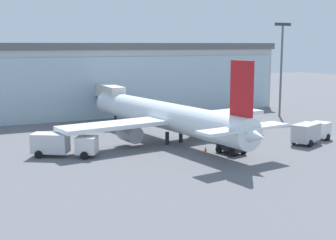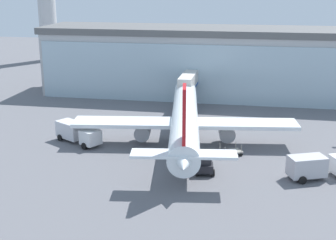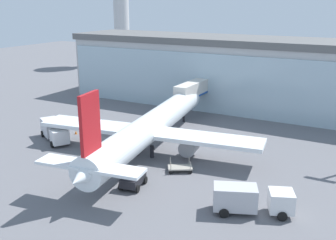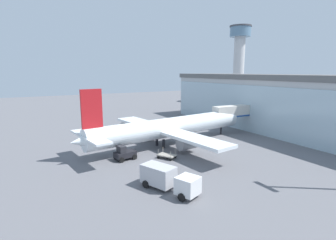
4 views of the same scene
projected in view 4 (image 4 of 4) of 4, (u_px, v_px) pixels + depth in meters
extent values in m
plane|color=slate|center=(126.00, 155.00, 42.81)|extent=(240.00, 240.00, 0.00)
cube|color=#B3B3B3|center=(281.00, 106.00, 59.57)|extent=(64.25, 13.81, 11.60)
cube|color=#AAC2CF|center=(259.00, 110.00, 56.38)|extent=(62.92, 0.53, 10.44)
cube|color=#5D5D5D|center=(283.00, 77.00, 58.39)|extent=(65.53, 14.08, 1.20)
cube|color=beige|center=(239.00, 111.00, 58.36)|extent=(2.38, 13.28, 2.40)
cube|color=#194799|center=(239.00, 115.00, 58.55)|extent=(2.42, 13.28, 0.30)
cylinder|color=#4C4C51|center=(254.00, 122.00, 61.24)|extent=(0.70, 0.70, 3.69)
cylinder|color=silver|center=(239.00, 70.00, 115.07)|extent=(4.68, 4.68, 28.13)
cylinder|color=slate|center=(240.00, 32.00, 112.13)|extent=(8.81, 8.81, 4.00)
cylinder|color=#3F3F44|center=(241.00, 26.00, 111.71)|extent=(9.25, 9.25, 0.60)
cylinder|color=white|center=(172.00, 127.00, 48.42)|extent=(8.03, 33.22, 3.53)
cone|color=white|center=(230.00, 118.00, 58.19)|extent=(3.91, 3.46, 3.53)
cone|color=white|center=(83.00, 141.00, 38.65)|extent=(3.69, 4.40, 3.17)
cube|color=white|center=(165.00, 130.00, 47.51)|extent=(29.90, 8.22, 0.50)
cube|color=white|center=(90.00, 137.00, 39.14)|extent=(11.23, 3.89, 0.30)
cube|color=red|center=(92.00, 109.00, 38.68)|extent=(0.80, 3.22, 5.82)
cylinder|color=gray|center=(150.00, 131.00, 52.47)|extent=(2.52, 3.46, 2.10)
cylinder|color=gray|center=(187.00, 143.00, 43.63)|extent=(2.52, 3.46, 2.10)
cylinder|color=black|center=(157.00, 141.00, 48.15)|extent=(0.50, 0.50, 1.60)
cylinder|color=black|center=(164.00, 144.00, 46.49)|extent=(0.50, 0.50, 1.60)
cylinder|color=black|center=(221.00, 131.00, 56.88)|extent=(0.40, 0.40, 1.60)
cube|color=silver|center=(125.00, 128.00, 56.56)|extent=(3.02, 3.02, 1.90)
cube|color=silver|center=(129.00, 124.00, 60.66)|extent=(4.56, 3.95, 2.20)
cylinder|color=black|center=(130.00, 132.00, 56.69)|extent=(0.93, 0.72, 0.90)
cylinder|color=black|center=(120.00, 132.00, 56.77)|extent=(0.93, 0.72, 0.90)
cylinder|color=black|center=(134.00, 127.00, 61.80)|extent=(0.93, 0.72, 0.90)
cylinder|color=black|center=(125.00, 127.00, 61.88)|extent=(0.93, 0.72, 0.90)
cube|color=silver|center=(188.00, 185.00, 28.18)|extent=(2.87, 2.87, 1.90)
cube|color=#B2B2B7|center=(158.00, 175.00, 30.74)|extent=(4.53, 3.54, 2.20)
cylinder|color=black|center=(193.00, 190.00, 29.20)|extent=(0.95, 0.62, 0.90)
cylinder|color=black|center=(182.00, 197.00, 27.51)|extent=(0.95, 0.62, 0.90)
cylinder|color=black|center=(158.00, 178.00, 32.40)|extent=(0.95, 0.62, 0.90)
cylinder|color=black|center=(146.00, 184.00, 30.72)|extent=(0.95, 0.62, 0.90)
cube|color=#9E998C|center=(167.00, 155.00, 41.13)|extent=(3.22, 2.81, 0.16)
cylinder|color=black|center=(175.00, 157.00, 41.24)|extent=(0.44, 0.33, 0.44)
cylinder|color=#9E998C|center=(175.00, 152.00, 41.09)|extent=(0.08, 0.08, 0.90)
cylinder|color=black|center=(171.00, 159.00, 40.02)|extent=(0.44, 0.33, 0.44)
cylinder|color=#9E998C|center=(171.00, 154.00, 39.87)|extent=(0.08, 0.08, 0.90)
cylinder|color=black|center=(163.00, 155.00, 42.35)|extent=(0.44, 0.33, 0.44)
cylinder|color=#9E998C|center=(163.00, 150.00, 42.20)|extent=(0.08, 0.08, 0.90)
cylinder|color=black|center=(158.00, 157.00, 41.13)|extent=(0.44, 0.33, 0.44)
cylinder|color=#9E998C|center=(158.00, 152.00, 40.98)|extent=(0.08, 0.08, 0.90)
cube|color=black|center=(125.00, 154.00, 40.56)|extent=(2.32, 3.46, 0.90)
cube|color=#26262B|center=(121.00, 149.00, 39.99)|extent=(1.55, 1.22, 1.00)
cylinder|color=black|center=(129.00, 154.00, 42.02)|extent=(0.48, 0.85, 0.80)
cylinder|color=black|center=(135.00, 157.00, 40.65)|extent=(0.48, 0.85, 0.80)
cylinder|color=black|center=(116.00, 157.00, 40.64)|extent=(0.48, 0.85, 0.80)
cylinder|color=black|center=(122.00, 160.00, 39.26)|extent=(0.48, 0.85, 0.80)
cone|color=orange|center=(134.00, 152.00, 43.55)|extent=(0.36, 0.36, 0.55)
cone|color=orange|center=(143.00, 129.00, 60.44)|extent=(0.36, 0.36, 0.55)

